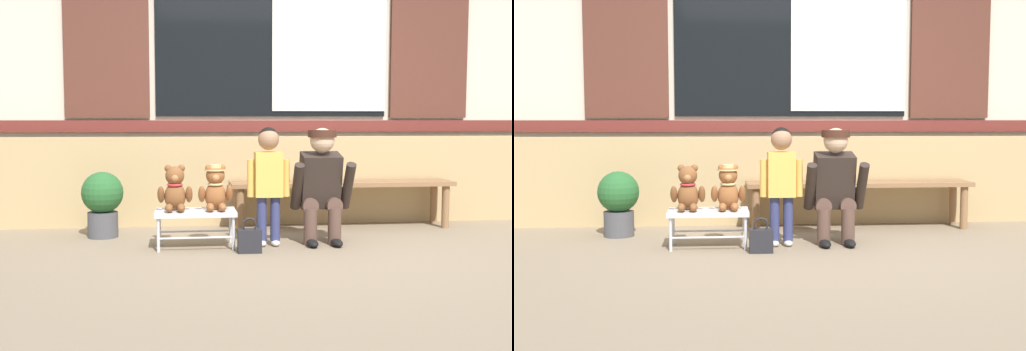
# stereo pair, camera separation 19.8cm
# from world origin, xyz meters

# --- Properties ---
(ground_plane) EXTENTS (60.00, 60.00, 0.00)m
(ground_plane) POSITION_xyz_m (0.00, 0.00, 0.00)
(ground_plane) COLOR #84725B
(brick_low_wall) EXTENTS (7.56, 0.25, 0.85)m
(brick_low_wall) POSITION_xyz_m (0.00, 1.43, 0.42)
(brick_low_wall) COLOR tan
(brick_low_wall) RESTS_ON ground
(shop_facade) EXTENTS (7.71, 0.26, 3.44)m
(shop_facade) POSITION_xyz_m (0.00, 1.94, 1.73)
(shop_facade) COLOR beige
(shop_facade) RESTS_ON ground
(wooden_bench_long) EXTENTS (2.10, 0.40, 0.44)m
(wooden_bench_long) POSITION_xyz_m (0.55, 1.06, 0.37)
(wooden_bench_long) COLOR #8E6642
(wooden_bench_long) RESTS_ON ground
(small_display_bench) EXTENTS (0.64, 0.36, 0.30)m
(small_display_bench) POSITION_xyz_m (-0.84, 0.27, 0.27)
(small_display_bench) COLOR silver
(small_display_bench) RESTS_ON ground
(teddy_bear_plain) EXTENTS (0.28, 0.26, 0.36)m
(teddy_bear_plain) POSITION_xyz_m (-1.00, 0.27, 0.46)
(teddy_bear_plain) COLOR brown
(teddy_bear_plain) RESTS_ON small_display_bench
(teddy_bear_with_hat) EXTENTS (0.28, 0.27, 0.36)m
(teddy_bear_with_hat) POSITION_xyz_m (-0.68, 0.27, 0.47)
(teddy_bear_with_hat) COLOR #93562D
(teddy_bear_with_hat) RESTS_ON small_display_bench
(child_standing) EXTENTS (0.35, 0.18, 0.96)m
(child_standing) POSITION_xyz_m (-0.26, 0.28, 0.59)
(child_standing) COLOR navy
(child_standing) RESTS_ON ground
(adult_crouching) EXTENTS (0.50, 0.49, 0.95)m
(adult_crouching) POSITION_xyz_m (0.20, 0.34, 0.48)
(adult_crouching) COLOR brown
(adult_crouching) RESTS_ON ground
(handbag_on_ground) EXTENTS (0.18, 0.11, 0.27)m
(handbag_on_ground) POSITION_xyz_m (-0.44, 0.03, 0.10)
(handbag_on_ground) COLOR #232328
(handbag_on_ground) RESTS_ON ground
(potted_plant) EXTENTS (0.36, 0.36, 0.57)m
(potted_plant) POSITION_xyz_m (-1.63, 0.81, 0.32)
(potted_plant) COLOR #4C4C51
(potted_plant) RESTS_ON ground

